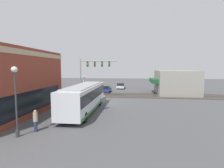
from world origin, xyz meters
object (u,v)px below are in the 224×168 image
object	(u,v)px
streetlamp	(16,96)
pedestrian_by_lamp	(35,121)
parked_car_white	(121,86)
parked_car_blue	(106,89)
city_bus	(84,97)
pedestrian_near_bus	(104,102)
crossing_signal	(84,84)

from	to	relation	value
streetlamp	pedestrian_by_lamp	distance (m)	2.62
streetlamp	parked_car_white	world-z (taller)	streetlamp
parked_car_white	streetlamp	bearing A→B (deg)	170.12
parked_car_blue	city_bus	bearing A→B (deg)	180.00
pedestrian_by_lamp	parked_car_white	bearing A→B (deg)	-8.89
city_bus	pedestrian_near_bus	bearing A→B (deg)	-51.86
parked_car_blue	pedestrian_near_bus	world-z (taller)	pedestrian_near_bus
crossing_signal	parked_car_white	distance (m)	14.99
parked_car_blue	pedestrian_by_lamp	distance (m)	23.07
crossing_signal	streetlamp	size ratio (longest dim) A/B	0.73
parked_car_white	parked_car_blue	bearing A→B (deg)	160.61
parked_car_white	pedestrian_by_lamp	size ratio (longest dim) A/B	2.65
city_bus	pedestrian_by_lamp	world-z (taller)	city_bus
crossing_signal	parked_car_white	world-z (taller)	crossing_signal
city_bus	crossing_signal	xyz separation A→B (m)	(9.70, 2.75, 0.54)
streetlamp	city_bus	bearing A→B (deg)	-20.04
crossing_signal	pedestrian_near_bus	xyz separation A→B (m)	(-8.07, -4.83, -1.43)
pedestrian_by_lamp	city_bus	bearing A→B (deg)	-17.67
crossing_signal	pedestrian_by_lamp	distance (m)	16.52
city_bus	crossing_signal	bearing A→B (deg)	15.85
city_bus	streetlamp	world-z (taller)	streetlamp
crossing_signal	pedestrian_near_bus	world-z (taller)	crossing_signal
parked_car_blue	pedestrian_near_bus	bearing A→B (deg)	-171.90
streetlamp	parked_car_white	size ratio (longest dim) A/B	1.11
city_bus	pedestrian_near_bus	distance (m)	2.79
crossing_signal	pedestrian_by_lamp	size ratio (longest dim) A/B	2.14
parked_car_white	pedestrian_by_lamp	xyz separation A→B (m)	(-30.35, 4.75, 0.25)
city_bus	pedestrian_near_bus	size ratio (longest dim) A/B	6.83
city_bus	streetlamp	bearing A→B (deg)	159.96
crossing_signal	streetlamp	bearing A→B (deg)	179.54
parked_car_blue	pedestrian_near_bus	xyz separation A→B (m)	(-14.59, -2.08, 0.18)
parked_car_blue	pedestrian_by_lamp	xyz separation A→B (m)	(-22.97, 2.15, 0.23)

